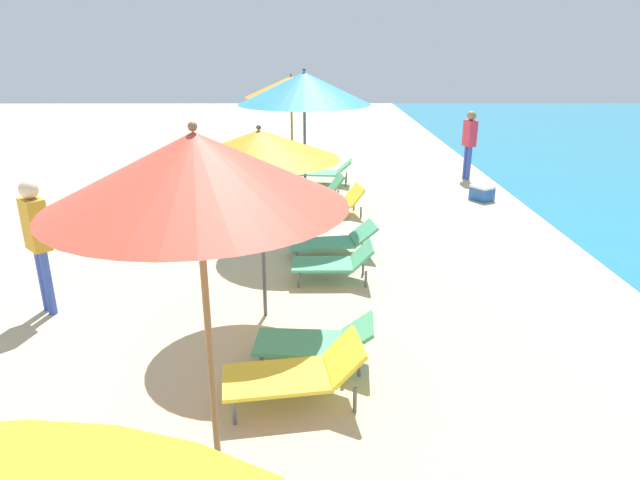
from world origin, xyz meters
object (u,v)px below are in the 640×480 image
Objects in this scene: lounger_sixth_inland at (334,240)px; umbrella_farthest at (291,87)px; lounger_fourth_shoreside at (297,372)px; lounger_farthest_inland at (316,190)px; umbrella_fifth at (259,145)px; lounger_farthest_shoreside at (323,171)px; umbrella_fourth at (196,170)px; person_walking_mid at (469,138)px; umbrella_sixth at (304,88)px; cooler_box at (482,193)px; lounger_sixth_shoreside at (335,201)px; person_walking_near at (37,233)px; lounger_fifth_inland at (316,341)px; lounger_fifth_shoreside at (334,262)px.

lounger_sixth_inland is 0.55× the size of umbrella_farthest.
lounger_fourth_shoreside is 7.07m from lounger_farthest_inland.
umbrella_fifth is 7.51m from lounger_farthest_shoreside.
umbrella_fourth reaches higher than person_walking_mid.
cooler_box is (3.99, 2.36, -2.48)m from umbrella_sixth.
lounger_sixth_shoreside is 2.26× the size of cooler_box.
lounger_farthest_shoreside is 8.04m from person_walking_near.
lounger_farthest_shoreside is at bearing -163.20° from person_walking_near.
umbrella_sixth reaches higher than lounger_farthest_shoreside.
person_walking_near is 1.02× the size of person_walking_mid.
lounger_fourth_shoreside is 1.04× the size of lounger_farthest_inland.
lounger_fourth_shoreside reaches higher than lounger_sixth_shoreside.
person_walking_near is (-3.54, 1.27, 0.82)m from lounger_fifth_inland.
umbrella_sixth reaches higher than person_walking_mid.
lounger_farthest_inland reaches higher than lounger_farthest_shoreside.
lounger_fourth_shoreside is at bearing 66.13° from umbrella_fourth.
lounger_fifth_inland is 6.37m from lounger_farthest_inland.
umbrella_fifth is 9.11m from person_walking_mid.
lounger_fourth_shoreside is at bearing 74.12° from lounger_sixth_shoreside.
umbrella_sixth is (0.47, 3.28, 0.41)m from umbrella_fifth.
cooler_box is at bearing 161.66° from lounger_farthest_shoreside.
person_walking_mid is (4.17, 9.59, 0.75)m from lounger_fourth_shoreside.
umbrella_sixth is at bearing 177.82° from person_walking_near.
lounger_fourth_shoreside reaches higher than lounger_sixth_inland.
person_walking_near is (-3.93, -4.38, 0.81)m from lounger_sixth_shoreside.
person_walking_near reaches higher than lounger_fifth_shoreside.
umbrella_farthest is at bearing -66.94° from lounger_farthest_inland.
umbrella_farthest reaches higher than cooler_box.
lounger_fifth_inland is (0.74, 1.95, -2.33)m from umbrella_fourth.
person_walking_mid is (3.99, 2.53, 0.74)m from lounger_farthest_inland.
person_walking_mid reaches higher than lounger_fifth_shoreside.
person_walking_near reaches higher than cooler_box.
lounger_farthest_shoreside reaches higher than lounger_sixth_inland.
umbrella_fourth reaches higher than cooler_box.
umbrella_fifth is (0.08, 3.09, -0.38)m from umbrella_fourth.
umbrella_fourth is 11.93m from person_walking_mid.
lounger_farthest_inland is (0.19, 1.95, -2.30)m from umbrella_sixth.
umbrella_farthest reaches higher than lounger_sixth_inland.
lounger_sixth_shoreside is (0.58, 6.35, -0.04)m from lounger_fourth_shoreside.
lounger_farthest_shoreside is 3.94m from cooler_box.
lounger_fifth_inland is 0.45× the size of umbrella_sixth.
umbrella_sixth is 2.72m from lounger_sixth_shoreside.
person_walking_mid is 2.98× the size of cooler_box.
umbrella_fourth is at bearing -91.44° from umbrella_fifth.
person_walking_mid is (4.64, 7.75, -1.15)m from umbrella_fifth.
person_walking_near is at bearing -116.31° from umbrella_farthest.
cooler_box is (4.53, 8.73, -2.44)m from umbrella_fourth.
person_walking_mid is (3.79, 0.54, 0.76)m from lounger_farthest_shoreside.
lounger_farthest_inland is (-0.01, 6.37, 0.06)m from lounger_fifth_inland.
umbrella_sixth is 2.92m from umbrella_farthest.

